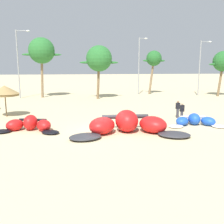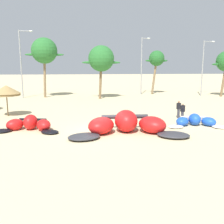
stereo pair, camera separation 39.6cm
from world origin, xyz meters
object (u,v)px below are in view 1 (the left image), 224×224
at_px(kite_center, 195,121).
at_px(palm_left_of_gap, 99,59).
at_px(person_near_kites, 178,109).
at_px(palm_center_right, 223,62).
at_px(palm_center_left, 154,59).
at_px(kite_left, 29,125).
at_px(lamppost_east_center, 139,63).
at_px(lamppost_west_center, 19,61).
at_px(palm_left, 42,51).
at_px(person_by_umbrellas, 182,112).
at_px(lamppost_east, 201,65).
at_px(beach_umbrella_middle, 5,91).
at_px(kite_left_of_center, 128,125).

bearing_deg(kite_center, palm_left_of_gap, 109.28).
bearing_deg(person_near_kites, palm_center_right, 48.31).
distance_m(kite_center, palm_center_right, 23.34).
relative_size(palm_center_left, palm_center_right, 1.03).
height_order(kite_left, lamppost_east_center, lamppost_east_center).
xyz_separation_m(palm_center_left, lamppost_east_center, (-2.54, -0.18, -0.71)).
bearing_deg(lamppost_west_center, palm_left, 8.85).
xyz_separation_m(person_by_umbrellas, lamppost_east, (10.72, 17.96, 4.10)).
xyz_separation_m(kite_left, palm_center_left, (16.62, 23.01, 5.51)).
bearing_deg(kite_center, person_near_kites, 93.94).
relative_size(beach_umbrella_middle, person_near_kites, 1.84).
height_order(palm_left_of_gap, palm_center_right, palm_left_of_gap).
xyz_separation_m(kite_center, lamppost_east, (10.34, 19.74, 4.55)).
distance_m(person_by_umbrellas, palm_center_right, 22.10).
relative_size(kite_left, person_by_umbrellas, 3.18).
relative_size(beach_umbrella_middle, palm_center_right, 0.42).
bearing_deg(palm_center_left, person_by_umbrellas, -100.43).
height_order(kite_left, lamppost_west_center, lamppost_west_center).
relative_size(person_by_umbrellas, lamppost_east_center, 0.17).
bearing_deg(lamppost_east_center, kite_left_of_center, -105.78).
xyz_separation_m(palm_left_of_gap, lamppost_east_center, (7.27, 5.02, -0.57)).
height_order(kite_left_of_center, palm_left, palm_left).
height_order(palm_left_of_gap, palm_center_left, palm_left_of_gap).
bearing_deg(lamppost_east, palm_left_of_gap, -173.73).
relative_size(person_by_umbrellas, palm_left_of_gap, 0.21).
bearing_deg(palm_center_left, kite_left, -125.84).
height_order(kite_center, palm_left_of_gap, palm_left_of_gap).
bearing_deg(lamppost_east, palm_center_right, -23.42).
distance_m(beach_umbrella_middle, person_near_kites, 16.39).
relative_size(kite_left, palm_left_of_gap, 0.67).
bearing_deg(palm_left, kite_center, -54.57).
relative_size(kite_left_of_center, palm_center_right, 1.22).
bearing_deg(lamppost_east_center, person_near_kites, -93.52).
relative_size(palm_left_of_gap, lamppost_east, 0.88).
height_order(palm_left, palm_center_left, palm_left).
distance_m(kite_left_of_center, lamppost_east, 27.13).
xyz_separation_m(palm_center_right, lamppost_east, (-3.07, 1.33, -0.54)).
bearing_deg(palm_center_right, lamppost_west_center, 176.90).
bearing_deg(palm_center_right, person_by_umbrellas, -129.67).
distance_m(person_near_kites, palm_center_right, 21.00).
bearing_deg(lamppost_east, kite_center, -117.63).
bearing_deg(palm_left, palm_center_left, 7.83).
bearing_deg(lamppost_west_center, kite_left_of_center, -61.01).
bearing_deg(palm_left, beach_umbrella_middle, -96.24).
distance_m(palm_center_left, palm_center_right, 10.94).
distance_m(palm_center_left, lamppost_west_center, 21.68).
height_order(kite_center, palm_center_right, palm_center_right).
relative_size(palm_center_left, lamppost_east_center, 0.78).
bearing_deg(lamppost_west_center, person_by_umbrellas, -46.26).
bearing_deg(beach_umbrella_middle, kite_left_of_center, -35.81).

